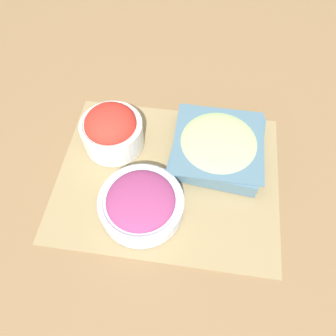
# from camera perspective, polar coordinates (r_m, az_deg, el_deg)

# --- Properties ---
(ground_plane) EXTENTS (3.00, 3.00, 0.00)m
(ground_plane) POSITION_cam_1_polar(r_m,az_deg,el_deg) (0.68, -0.00, -1.50)
(ground_plane) COLOR olive
(placemat) EXTENTS (0.46, 0.36, 0.00)m
(placemat) POSITION_cam_1_polar(r_m,az_deg,el_deg) (0.68, -0.00, -1.41)
(placemat) COLOR #937F56
(placemat) RESTS_ON ground_plane
(cucumber_bowl) EXTENTS (0.20, 0.20, 0.05)m
(cucumber_bowl) POSITION_cam_1_polar(r_m,az_deg,el_deg) (0.70, 8.68, 3.88)
(cucumber_bowl) COLOR slate
(cucumber_bowl) RESTS_ON placemat
(onion_bowl) EXTENTS (0.16, 0.16, 0.06)m
(onion_bowl) POSITION_cam_1_polar(r_m,az_deg,el_deg) (0.62, -4.70, -6.03)
(onion_bowl) COLOR silver
(onion_bowl) RESTS_ON placemat
(tomato_bowl) EXTENTS (0.13, 0.13, 0.10)m
(tomato_bowl) POSITION_cam_1_polar(r_m,az_deg,el_deg) (0.70, -9.77, 6.64)
(tomato_bowl) COLOR white
(tomato_bowl) RESTS_ON placemat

